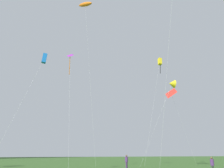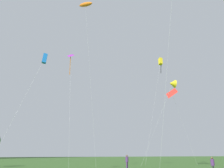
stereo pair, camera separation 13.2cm
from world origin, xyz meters
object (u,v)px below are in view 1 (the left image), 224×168
object	(u,v)px
kite_flying_0	(160,62)
kite_flying_2	(70,58)
kite_flying_1	(171,93)
kite_flying_4	(85,4)
person_standing_2	(212,164)
person_standing_1	(127,161)
kite_flying_7	(44,59)
kite_flying_3	(172,84)

from	to	relation	value
kite_flying_0	kite_flying_2	bearing A→B (deg)	-174.71
kite_flying_0	kite_flying_2	size ratio (longest dim) A/B	1.13
kite_flying_1	kite_flying_4	bearing A→B (deg)	-168.87
kite_flying_1	kite_flying_0	bearing A→B (deg)	102.85
person_standing_2	person_standing_1	bearing A→B (deg)	-102.33
person_standing_1	person_standing_2	size ratio (longest dim) A/B	1.09
kite_flying_0	kite_flying_7	xyz separation A→B (m)	(-22.64, -9.59, -6.39)
kite_flying_3	kite_flying_4	xyz separation A→B (m)	(-16.01, -0.68, 12.25)
kite_flying_3	person_standing_2	bearing A→B (deg)	-106.98
person_standing_2	kite_flying_4	world-z (taller)	kite_flying_4
person_standing_1	kite_flying_2	bearing A→B (deg)	111.84
kite_flying_7	person_standing_2	bearing A→B (deg)	-21.23
kite_flying_2	person_standing_1	bearing A→B (deg)	-28.74
kite_flying_2	kite_flying_0	bearing A→B (deg)	5.29
kite_flying_2	kite_flying_3	distance (m)	18.26
kite_flying_0	kite_flying_3	bearing A→B (deg)	-101.04
kite_flying_3	kite_flying_4	distance (m)	20.17
kite_flying_0	kite_flying_4	xyz separation A→B (m)	(-17.01, -5.80, 5.89)
kite_flying_2	kite_flying_4	size ratio (longest dim) A/B	0.68
kite_flying_4	kite_flying_0	bearing A→B (deg)	18.82
kite_flying_4	person_standing_1	bearing A→B (deg)	-3.87
kite_flying_1	kite_flying_2	world-z (taller)	kite_flying_2
person_standing_2	kite_flying_1	world-z (taller)	kite_flying_1
kite_flying_2	kite_flying_3	size ratio (longest dim) A/B	1.29
kite_flying_1	kite_flying_3	world-z (taller)	kite_flying_3
person_standing_2	kite_flying_1	distance (m)	19.27
person_standing_1	kite_flying_1	distance (m)	16.46
kite_flying_4	kite_flying_3	bearing A→B (deg)	2.43
person_standing_1	kite_flying_0	bearing A→B (deg)	-8.00
kite_flying_2	kite_flying_7	bearing A→B (deg)	-117.66
person_standing_2	kite_flying_0	bearing A→B (deg)	-146.41
kite_flying_7	kite_flying_3	bearing A→B (deg)	11.67
kite_flying_3	kite_flying_2	bearing A→B (deg)	169.01
kite_flying_0	kite_flying_1	distance (m)	7.60
kite_flying_0	kite_flying_4	distance (m)	18.91
kite_flying_0	kite_flying_7	size ratio (longest dim) A/B	1.46
person_standing_2	kite_flying_0	xyz separation A→B (m)	(4.51, 16.63, 19.12)
kite_flying_7	person_standing_1	bearing A→B (deg)	15.04
kite_flying_1	kite_flying_3	xyz separation A→B (m)	(-1.53, -2.77, 0.85)
person_standing_1	kite_flying_7	size ratio (longest dim) A/B	0.13
person_standing_2	kite_flying_2	distance (m)	26.37
person_standing_1	person_standing_2	world-z (taller)	person_standing_1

